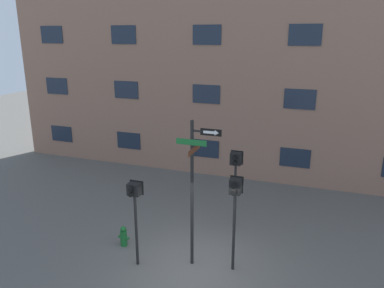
{
  "coord_description": "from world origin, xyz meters",
  "views": [
    {
      "loc": [
        2.93,
        -8.55,
        6.33
      ],
      "look_at": [
        -0.21,
        0.27,
        3.57
      ],
      "focal_mm": 35.0,
      "sensor_mm": 36.0,
      "label": 1
    }
  ],
  "objects": [
    {
      "name": "pedestrian_signal_left",
      "position": [
        -1.66,
        -0.3,
        1.98
      ],
      "size": [
        0.4,
        0.4,
        2.52
      ],
      "color": "black",
      "rests_on": "ground_plane"
    },
    {
      "name": "street_sign_pole",
      "position": [
        -0.14,
        0.27,
        2.5
      ],
      "size": [
        1.21,
        0.9,
        4.21
      ],
      "color": "black",
      "rests_on": "ground_plane"
    },
    {
      "name": "pedestrian_signal_across",
      "position": [
        0.42,
        2.76,
        2.14
      ],
      "size": [
        0.42,
        0.4,
        2.68
      ],
      "color": "black",
      "rests_on": "ground_plane"
    },
    {
      "name": "pedestrian_signal_right",
      "position": [
        0.96,
        0.37,
        2.15
      ],
      "size": [
        0.36,
        0.4,
        2.74
      ],
      "color": "black",
      "rests_on": "ground_plane"
    },
    {
      "name": "building_facade",
      "position": [
        0.0,
        7.5,
        6.3
      ],
      "size": [
        24.0,
        0.63,
        12.61
      ],
      "color": "#936B56",
      "rests_on": "ground_plane"
    },
    {
      "name": "fire_hydrant",
      "position": [
        -2.52,
        0.44,
        0.32
      ],
      "size": [
        0.37,
        0.21,
        0.65
      ],
      "color": "#196028",
      "rests_on": "ground_plane"
    },
    {
      "name": "ground_plane",
      "position": [
        0.0,
        0.0,
        0.0
      ],
      "size": [
        60.0,
        60.0,
        0.0
      ],
      "primitive_type": "plane",
      "color": "#595651"
    }
  ]
}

